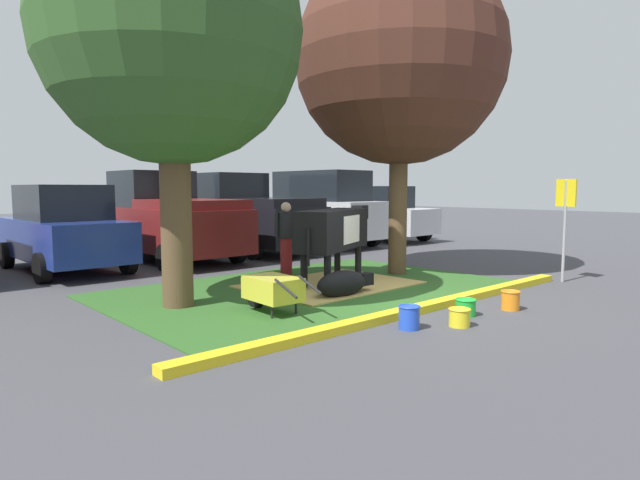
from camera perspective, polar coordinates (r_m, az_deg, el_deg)
ground_plane at (r=9.62m, az=7.71°, el=-6.11°), size 80.00×80.00×0.00m
grass_island at (r=10.30m, az=-0.95°, el=-5.24°), size 7.50×4.89×0.02m
curb_yellow at (r=8.54m, az=10.64°, el=-7.24°), size 8.70×0.24×0.12m
hay_bedding at (r=10.62m, az=1.09°, el=-4.82°), size 3.27×2.49×0.04m
shade_tree_left at (r=9.20m, az=-15.67°, el=20.52°), size 4.14×4.14×6.44m
shade_tree_right at (r=12.37m, az=8.58°, el=18.61°), size 4.62×4.62×7.07m
cow_holstein at (r=10.91m, az=1.61°, el=1.12°), size 2.97×1.68×1.55m
calf_lying at (r=9.54m, az=2.47°, el=-4.71°), size 1.30×0.49×0.48m
person_handler at (r=11.80m, az=-3.66°, el=0.40°), size 0.51×0.34×1.64m
wheelbarrow at (r=8.29m, az=-5.18°, el=-5.26°), size 0.64×1.61×0.63m
parking_sign at (r=12.03m, az=24.85°, el=2.97°), size 0.12×0.44×2.13m
bucket_blue at (r=7.50m, az=9.54°, el=-8.14°), size 0.31×0.31×0.33m
bucket_yellow at (r=7.80m, az=14.75°, el=-7.99°), size 0.32×0.32×0.26m
bucket_green at (r=8.47m, az=15.37°, el=-6.93°), size 0.32×0.32×0.26m
bucket_orange at (r=9.07m, az=19.77°, el=-6.07°), size 0.31×0.31×0.31m
sedan_blue at (r=13.78m, az=-25.80°, el=1.04°), size 2.09×4.43×2.02m
pickup_truck_maroon at (r=15.01m, az=-16.11°, el=2.20°), size 2.30×5.44×2.42m
pickup_truck_black at (r=16.54m, az=-8.08°, el=2.65°), size 2.30×5.44×2.42m
suv_black at (r=18.12m, az=0.10°, el=3.45°), size 2.19×4.64×2.52m
sedan_silver at (r=20.02m, az=6.27°, el=2.80°), size 2.09×4.43×2.02m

